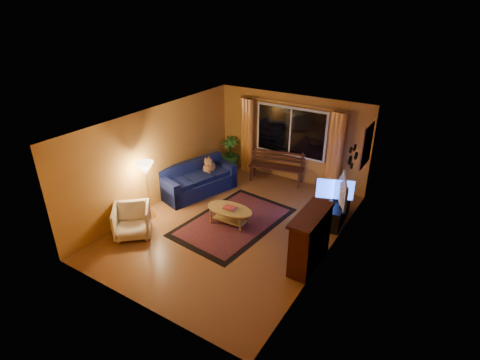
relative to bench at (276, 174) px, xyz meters
The scene contains 22 objects.
floor 2.61m from the bench, 85.44° to the right, with size 4.50×6.00×0.02m, color brown.
ceiling 3.45m from the bench, 85.44° to the right, with size 4.50×6.00×0.02m, color white.
wall_back 1.12m from the bench, 63.90° to the left, with size 4.50×0.02×2.50m, color #BE7F33.
wall_left 3.46m from the bench, 128.43° to the right, with size 0.02×6.00×2.50m, color #BE7F33.
wall_right 3.72m from the bench, 46.38° to the right, with size 0.02×6.00×2.50m, color #BE7F33.
window 1.29m from the bench, 59.92° to the left, with size 2.00×0.02×1.30m, color black.
curtain_rod 2.05m from the bench, 56.46° to the left, with size 0.03×0.03×3.20m, color #BF8C3F.
curtain_left 1.48m from the bench, 165.70° to the left, with size 0.36×0.36×2.24m, color orange.
curtain_right 1.82m from the bench, 10.61° to the left, with size 0.36×0.36×2.24m, color orange.
bench is the anchor object (origin of this frame).
potted_plant 1.73m from the bench, behind, with size 0.56×0.56×1.00m, color #235B1E.
sofa 2.28m from the bench, 131.04° to the right, with size 0.87×2.04×0.82m, color #0D1444.
dog 1.96m from the bench, 138.93° to the right, with size 0.30×0.42×0.46m, color #A17148, non-canonical shape.
armchair 4.38m from the bench, 109.71° to the right, with size 0.77×0.72×0.79m, color beige.
floor_lamp 3.78m from the bench, 117.10° to the right, with size 0.24×0.24×1.43m, color #BF8C3F.
rug 2.50m from the bench, 86.44° to the right, with size 1.81×2.85×0.02m, color maroon.
coffee_table 2.60m from the bench, 87.49° to the right, with size 1.15×1.15×0.42m, color #AA8D44.
tv_console 2.46m from the bench, 27.34° to the right, with size 0.40×1.21×0.51m, color black.
television 2.53m from the bench, 27.34° to the right, with size 1.07×0.14×0.62m, color black.
fireplace 3.76m from the bench, 52.94° to the right, with size 0.40×1.20×1.10m, color maroon.
mirror_cluster 3.16m from the bench, 28.07° to the right, with size 0.06×0.60×0.56m, color black, non-canonical shape.
painting 2.81m from the bench, ahead, with size 0.04×0.76×0.96m, color #E8560F.
Camera 1 is at (4.09, -6.24, 4.80)m, focal length 28.00 mm.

